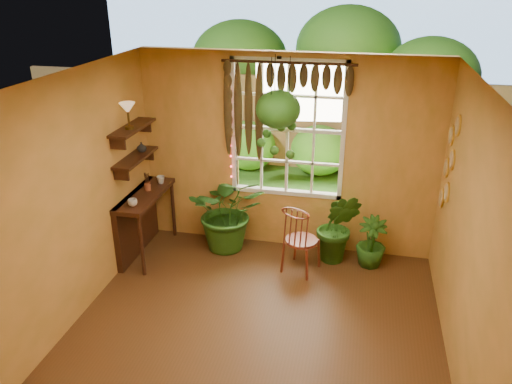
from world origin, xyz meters
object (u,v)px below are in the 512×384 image
at_px(windsor_chair, 300,249).
at_px(potted_plant_left, 228,211).
at_px(potted_plant_mid, 338,227).
at_px(hanging_basket, 278,115).
at_px(counter_ledge, 139,216).

height_order(windsor_chair, potted_plant_left, potted_plant_left).
relative_size(windsor_chair, potted_plant_mid, 1.09).
bearing_deg(hanging_basket, windsor_chair, -40.97).
xyz_separation_m(windsor_chair, potted_plant_mid, (0.45, 0.35, 0.19)).
height_order(counter_ledge, windsor_chair, windsor_chair).
height_order(counter_ledge, potted_plant_left, potted_plant_left).
xyz_separation_m(potted_plant_left, hanging_basket, (0.69, -0.07, 1.41)).
bearing_deg(potted_plant_mid, counter_ledge, -172.93).
distance_m(counter_ledge, windsor_chair, 2.23).
relative_size(windsor_chair, hanging_basket, 0.89).
bearing_deg(hanging_basket, potted_plant_mid, 1.73).
bearing_deg(counter_ledge, hanging_basket, 9.43).
bearing_deg(hanging_basket, potted_plant_left, 174.25).
height_order(counter_ledge, potted_plant_mid, potted_plant_mid).
distance_m(potted_plant_left, hanging_basket, 1.57).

